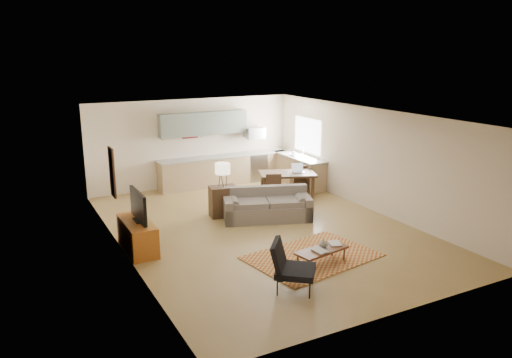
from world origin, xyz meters
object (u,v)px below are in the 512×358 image
armchair (296,266)px  console_table (223,201)px  coffee_table (321,257)px  sofa (267,205)px  tv_credenza (137,236)px  dining_table (287,186)px

armchair → console_table: bearing=31.6°
coffee_table → console_table: console_table is taller
sofa → armchair: (-1.39, -3.55, 0.05)m
tv_credenza → dining_table: size_ratio=0.91×
sofa → coffee_table: bearing=-78.0°
coffee_table → armchair: armchair is taller
armchair → console_table: armchair is taller
armchair → dining_table: (2.74, 4.82, -0.06)m
coffee_table → armchair: size_ratio=1.25×
sofa → armchair: size_ratio=2.52×
sofa → console_table: size_ratio=2.89×
coffee_table → sofa: bearing=71.8°
tv_credenza → coffee_table: bearing=-39.0°
tv_credenza → armchair: bearing=-57.3°
tv_credenza → dining_table: (4.73, 1.72, 0.07)m
tv_credenza → console_table: bearing=25.9°
coffee_table → tv_credenza: size_ratio=0.79×
console_table → sofa: bearing=-33.6°
console_table → tv_credenza: bearing=-145.8°
sofa → dining_table: bearing=62.6°
sofa → dining_table: sofa is taller
coffee_table → dining_table: 4.51m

